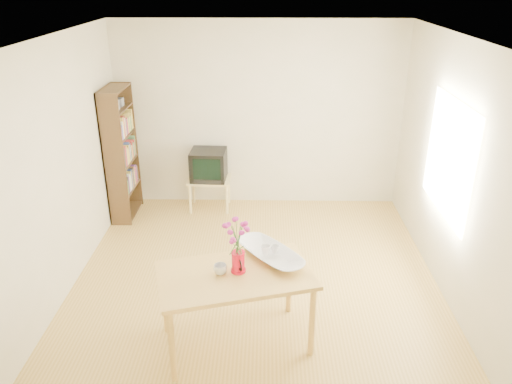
{
  "coord_description": "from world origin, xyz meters",
  "views": [
    {
      "loc": [
        0.1,
        -4.55,
        3.16
      ],
      "look_at": [
        0.0,
        0.3,
        1.0
      ],
      "focal_mm": 35.0,
      "sensor_mm": 36.0,
      "label": 1
    }
  ],
  "objects_px": {
    "pitcher": "(238,262)",
    "mug": "(220,269)",
    "television": "(209,164)",
    "table": "(236,282)",
    "bowl": "(270,235)"
  },
  "relations": [
    {
      "from": "pitcher",
      "to": "television",
      "type": "height_order",
      "value": "pitcher"
    },
    {
      "from": "bowl",
      "to": "television",
      "type": "bearing_deg",
      "value": 108.05
    },
    {
      "from": "table",
      "to": "mug",
      "type": "height_order",
      "value": "mug"
    },
    {
      "from": "bowl",
      "to": "pitcher",
      "type": "bearing_deg",
      "value": -140.28
    },
    {
      "from": "pitcher",
      "to": "mug",
      "type": "bearing_deg",
      "value": 179.9
    },
    {
      "from": "table",
      "to": "pitcher",
      "type": "height_order",
      "value": "pitcher"
    },
    {
      "from": "bowl",
      "to": "mug",
      "type": "bearing_deg",
      "value": -147.38
    },
    {
      "from": "television",
      "to": "mug",
      "type": "bearing_deg",
      "value": -79.37
    },
    {
      "from": "pitcher",
      "to": "mug",
      "type": "relative_size",
      "value": 1.76
    },
    {
      "from": "pitcher",
      "to": "bowl",
      "type": "xyz_separation_m",
      "value": [
        0.28,
        0.23,
        0.14
      ]
    },
    {
      "from": "mug",
      "to": "bowl",
      "type": "height_order",
      "value": "bowl"
    },
    {
      "from": "mug",
      "to": "bowl",
      "type": "relative_size",
      "value": 0.24
    },
    {
      "from": "table",
      "to": "television",
      "type": "distance_m",
      "value": 2.92
    },
    {
      "from": "pitcher",
      "to": "bowl",
      "type": "height_order",
      "value": "bowl"
    },
    {
      "from": "table",
      "to": "mug",
      "type": "bearing_deg",
      "value": 169.02
    }
  ]
}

